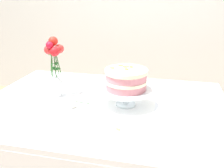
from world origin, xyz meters
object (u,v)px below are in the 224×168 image
(layer_cake, at_px, (126,79))
(cake_stand, at_px, (126,92))
(dining_table, at_px, (102,118))
(fallen_rose, at_px, (73,104))
(flower_vase, at_px, (54,66))

(layer_cake, bearing_deg, cake_stand, -56.92)
(dining_table, relative_size, fallen_rose, 10.80)
(dining_table, height_order, layer_cake, layer_cake)
(cake_stand, xyz_separation_m, fallen_rose, (-0.28, -0.09, -0.06))
(cake_stand, height_order, layer_cake, layer_cake)
(flower_vase, distance_m, fallen_rose, 0.27)
(layer_cake, height_order, flower_vase, flower_vase)
(flower_vase, bearing_deg, fallen_rose, -40.26)
(flower_vase, relative_size, fallen_rose, 2.78)
(flower_vase, bearing_deg, dining_table, -10.84)
(cake_stand, xyz_separation_m, flower_vase, (-0.44, 0.05, 0.11))
(dining_table, bearing_deg, layer_cake, 4.57)
(dining_table, relative_size, flower_vase, 3.89)
(fallen_rose, bearing_deg, dining_table, 28.05)
(layer_cake, bearing_deg, fallen_rose, -162.44)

